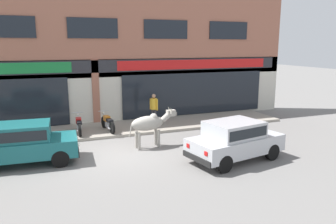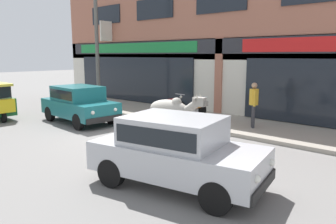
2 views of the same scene
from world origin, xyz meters
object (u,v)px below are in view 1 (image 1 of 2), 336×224
object	(u,v)px
car_1	(235,139)
pedestrian	(154,106)
cow	(150,123)
motorcycle_1	(108,123)
car_0	(24,142)
motorcycle_0	(79,125)

from	to	relation	value
car_1	pedestrian	bearing A→B (deg)	101.91
cow	motorcycle_1	bearing A→B (deg)	113.45
pedestrian	car_0	bearing A→B (deg)	-151.14
motorcycle_0	pedestrian	size ratio (longest dim) A/B	1.13
car_0	motorcycle_1	distance (m)	4.63
car_1	motorcycle_1	bearing A→B (deg)	123.82
car_0	cow	bearing A→B (deg)	2.93
cow	pedestrian	bearing A→B (deg)	68.23
car_0	car_1	world-z (taller)	same
motorcycle_1	motorcycle_0	bearing A→B (deg)	177.81
car_1	pedestrian	distance (m)	5.74
car_0	motorcycle_0	distance (m)	3.77
car_1	motorcycle_1	size ratio (longest dim) A/B	2.10
cow	motorcycle_0	size ratio (longest dim) A/B	1.19
cow	pedestrian	world-z (taller)	pedestrian
motorcycle_1	pedestrian	bearing A→B (deg)	6.18
car_0	motorcycle_1	bearing A→B (deg)	40.49
car_0	motorcycle_0	size ratio (longest dim) A/B	2.04
motorcycle_0	cow	bearing A→B (deg)	-48.09
cow	car_0	bearing A→B (deg)	-177.07
car_1	pedestrian	world-z (taller)	pedestrian
motorcycle_0	motorcycle_1	bearing A→B (deg)	-2.19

